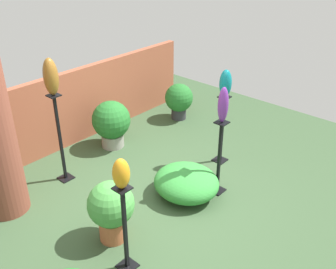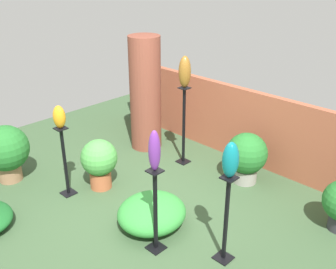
{
  "view_description": "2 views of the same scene",
  "coord_description": "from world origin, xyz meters",
  "px_view_note": "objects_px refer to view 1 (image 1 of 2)",
  "views": [
    {
      "loc": [
        -3.14,
        -2.98,
        3.37
      ],
      "look_at": [
        0.23,
        0.03,
        0.93
      ],
      "focal_mm": 42.0,
      "sensor_mm": 36.0,
      "label": 1
    },
    {
      "loc": [
        3.48,
        -3.08,
        3.27
      ],
      "look_at": [
        0.12,
        0.35,
        1.07
      ],
      "focal_mm": 42.0,
      "sensor_mm": 36.0,
      "label": 2
    }
  ],
  "objects_px": {
    "pedestal_bronze": "(61,142)",
    "art_vase_violet": "(223,105)",
    "pedestal_teal": "(222,133)",
    "pedestal_violet": "(219,161)",
    "art_vase_bronze": "(51,77)",
    "potted_plant_mid_left": "(179,99)",
    "potted_plant_front_right": "(111,208)",
    "pedestal_amber": "(125,233)",
    "potted_plant_back_center": "(111,122)",
    "art_vase_teal": "(226,83)",
    "art_vase_amber": "(121,174)"
  },
  "relations": [
    {
      "from": "pedestal_bronze",
      "to": "art_vase_violet",
      "type": "xyz_separation_m",
      "value": [
        1.26,
        -1.87,
        0.72
      ]
    },
    {
      "from": "pedestal_teal",
      "to": "pedestal_violet",
      "type": "distance_m",
      "value": 0.82
    },
    {
      "from": "pedestal_teal",
      "to": "pedestal_bronze",
      "type": "bearing_deg",
      "value": 143.78
    },
    {
      "from": "pedestal_bronze",
      "to": "art_vase_bronze",
      "type": "distance_m",
      "value": 0.98
    },
    {
      "from": "art_vase_violet",
      "to": "potted_plant_mid_left",
      "type": "xyz_separation_m",
      "value": [
        1.43,
        1.94,
        -0.94
      ]
    },
    {
      "from": "pedestal_bronze",
      "to": "potted_plant_front_right",
      "type": "height_order",
      "value": "pedestal_bronze"
    },
    {
      "from": "pedestal_amber",
      "to": "potted_plant_back_center",
      "type": "height_order",
      "value": "pedestal_amber"
    },
    {
      "from": "art_vase_teal",
      "to": "pedestal_violet",
      "type": "bearing_deg",
      "value": -147.85
    },
    {
      "from": "pedestal_teal",
      "to": "potted_plant_front_right",
      "type": "relative_size",
      "value": 1.41
    },
    {
      "from": "pedestal_violet",
      "to": "pedestal_amber",
      "type": "relative_size",
      "value": 1.02
    },
    {
      "from": "pedestal_teal",
      "to": "art_vase_bronze",
      "type": "bearing_deg",
      "value": 143.78
    },
    {
      "from": "pedestal_violet",
      "to": "art_vase_amber",
      "type": "distance_m",
      "value": 1.97
    },
    {
      "from": "potted_plant_front_right",
      "to": "art_vase_teal",
      "type": "bearing_deg",
      "value": 1.38
    },
    {
      "from": "pedestal_teal",
      "to": "art_vase_violet",
      "type": "bearing_deg",
      "value": -147.85
    },
    {
      "from": "pedestal_amber",
      "to": "art_vase_bronze",
      "type": "height_order",
      "value": "art_vase_bronze"
    },
    {
      "from": "art_vase_bronze",
      "to": "potted_plant_front_right",
      "type": "xyz_separation_m",
      "value": [
        -0.36,
        -1.48,
        -1.15
      ]
    },
    {
      "from": "pedestal_teal",
      "to": "potted_plant_back_center",
      "type": "height_order",
      "value": "pedestal_teal"
    },
    {
      "from": "pedestal_violet",
      "to": "art_vase_violet",
      "type": "height_order",
      "value": "art_vase_violet"
    },
    {
      "from": "pedestal_bronze",
      "to": "pedestal_violet",
      "type": "bearing_deg",
      "value": -56.04
    },
    {
      "from": "art_vase_bronze",
      "to": "potted_plant_mid_left",
      "type": "xyz_separation_m",
      "value": [
        2.69,
        0.07,
        -1.2
      ]
    },
    {
      "from": "pedestal_violet",
      "to": "art_vase_violet",
      "type": "distance_m",
      "value": 0.84
    },
    {
      "from": "pedestal_violet",
      "to": "potted_plant_mid_left",
      "type": "xyz_separation_m",
      "value": [
        1.43,
        1.94,
        -0.1
      ]
    },
    {
      "from": "potted_plant_mid_left",
      "to": "potted_plant_front_right",
      "type": "height_order",
      "value": "potted_plant_front_right"
    },
    {
      "from": "pedestal_amber",
      "to": "potted_plant_mid_left",
      "type": "distance_m",
      "value": 3.83
    },
    {
      "from": "pedestal_bronze",
      "to": "potted_plant_mid_left",
      "type": "relative_size",
      "value": 1.92
    },
    {
      "from": "pedestal_amber",
      "to": "art_vase_violet",
      "type": "relative_size",
      "value": 2.22
    },
    {
      "from": "pedestal_violet",
      "to": "art_vase_teal",
      "type": "relative_size",
      "value": 2.64
    },
    {
      "from": "pedestal_teal",
      "to": "art_vase_bronze",
      "type": "xyz_separation_m",
      "value": [
        -1.95,
        1.43,
        1.1
      ]
    },
    {
      "from": "pedestal_bronze",
      "to": "art_vase_violet",
      "type": "relative_size",
      "value": 2.78
    },
    {
      "from": "art_vase_teal",
      "to": "pedestal_bronze",
      "type": "bearing_deg",
      "value": 143.78
    },
    {
      "from": "pedestal_amber",
      "to": "art_vase_amber",
      "type": "bearing_deg",
      "value": 0.0
    },
    {
      "from": "pedestal_teal",
      "to": "potted_plant_front_right",
      "type": "height_order",
      "value": "pedestal_teal"
    },
    {
      "from": "art_vase_teal",
      "to": "art_vase_violet",
      "type": "relative_size",
      "value": 0.85
    },
    {
      "from": "art_vase_bronze",
      "to": "art_vase_amber",
      "type": "bearing_deg",
      "value": -106.1
    },
    {
      "from": "art_vase_bronze",
      "to": "art_vase_violet",
      "type": "distance_m",
      "value": 2.27
    },
    {
      "from": "pedestal_violet",
      "to": "pedestal_amber",
      "type": "bearing_deg",
      "value": -177.55
    },
    {
      "from": "potted_plant_back_center",
      "to": "potted_plant_front_right",
      "type": "bearing_deg",
      "value": -131.11
    },
    {
      "from": "pedestal_amber",
      "to": "potted_plant_front_right",
      "type": "height_order",
      "value": "pedestal_amber"
    },
    {
      "from": "art_vase_teal",
      "to": "potted_plant_back_center",
      "type": "bearing_deg",
      "value": 116.82
    },
    {
      "from": "pedestal_teal",
      "to": "art_vase_violet",
      "type": "relative_size",
      "value": 2.29
    },
    {
      "from": "pedestal_amber",
      "to": "art_vase_teal",
      "type": "height_order",
      "value": "art_vase_teal"
    },
    {
      "from": "potted_plant_mid_left",
      "to": "potted_plant_back_center",
      "type": "height_order",
      "value": "potted_plant_back_center"
    },
    {
      "from": "pedestal_teal",
      "to": "potted_plant_front_right",
      "type": "distance_m",
      "value": 2.31
    },
    {
      "from": "pedestal_amber",
      "to": "pedestal_bronze",
      "type": "bearing_deg",
      "value": 73.9
    },
    {
      "from": "potted_plant_mid_left",
      "to": "pedestal_amber",
      "type": "bearing_deg",
      "value": -148.23
    },
    {
      "from": "potted_plant_mid_left",
      "to": "potted_plant_back_center",
      "type": "distance_m",
      "value": 1.58
    },
    {
      "from": "pedestal_violet",
      "to": "potted_plant_back_center",
      "type": "bearing_deg",
      "value": 93.73
    },
    {
      "from": "pedestal_teal",
      "to": "pedestal_amber",
      "type": "distance_m",
      "value": 2.56
    },
    {
      "from": "potted_plant_back_center",
      "to": "pedestal_amber",
      "type": "bearing_deg",
      "value": -127.96
    },
    {
      "from": "potted_plant_front_right",
      "to": "art_vase_amber",
      "type": "bearing_deg",
      "value": -113.66
    }
  ]
}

